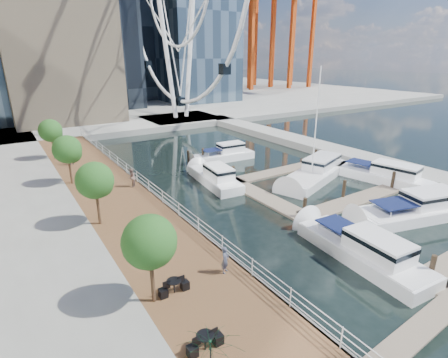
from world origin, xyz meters
name	(u,v)px	position (x,y,z in m)	size (l,w,h in m)	color
ground	(366,282)	(0.00, 0.00, 0.00)	(520.00, 520.00, 0.00)	black
boardwalk	(129,217)	(-9.00, 15.00, 0.50)	(6.00, 60.00, 1.00)	brown
seawall	(164,208)	(-6.00, 15.00, 0.50)	(0.25, 60.00, 1.00)	#595954
land_far	(60,99)	(0.00, 102.00, 0.50)	(200.00, 114.00, 1.00)	gray
breakwater	(330,151)	(20.00, 20.00, 0.50)	(4.00, 60.00, 1.00)	gray
pier	(181,120)	(14.00, 52.00, 0.50)	(14.00, 12.00, 1.00)	gray
railing	(163,197)	(-6.10, 15.00, 1.52)	(0.10, 60.00, 1.05)	white
floating_docks	(327,193)	(7.97, 9.98, 0.49)	(16.00, 34.00, 2.60)	#6D6051
port_cranes	(260,32)	(67.67, 95.67, 20.00)	(40.00, 52.00, 38.00)	#D84C14
street_trees	(95,181)	(-11.40, 14.00, 4.29)	(2.60, 42.60, 4.60)	#3F2B1C
yacht_foreground	(416,217)	(10.85, 3.20, 0.00)	(3.17, 11.82, 2.15)	white
pedestrian_near	(225,260)	(-7.15, 4.09, 1.79)	(0.58, 0.38, 1.59)	#454A5D
pedestrian_mid	(132,178)	(-6.95, 19.98, 1.87)	(0.85, 0.66, 1.75)	#87675D
pedestrian_far	(71,156)	(-10.19, 30.32, 1.93)	(1.09, 0.46, 1.87)	#31393E
moored_yachts	(319,185)	(9.89, 12.66, 0.00)	(19.41, 34.99, 11.50)	silver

